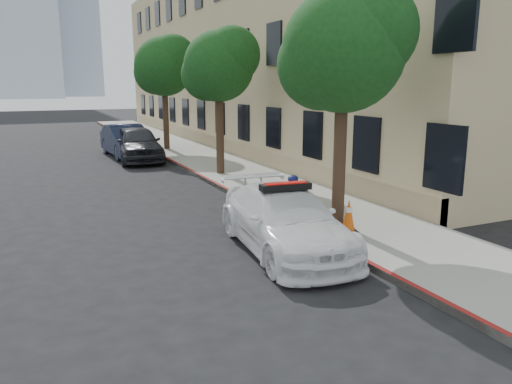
{
  "coord_description": "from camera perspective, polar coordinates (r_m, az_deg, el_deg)",
  "views": [
    {
      "loc": [
        -3.73,
        -11.75,
        3.53
      ],
      "look_at": [
        1.09,
        -1.24,
        1.0
      ],
      "focal_mm": 35.0,
      "sensor_mm": 36.0,
      "label": 1
    }
  ],
  "objects": [
    {
      "name": "curb_strip",
      "position": [
        22.77,
        -9.61,
        3.45
      ],
      "size": [
        0.12,
        50.0,
        0.15
      ],
      "primitive_type": "cube",
      "color": "maroon",
      "rests_on": "ground"
    },
    {
      "name": "fire_hydrant",
      "position": [
        13.68,
        4.23,
        -0.03
      ],
      "size": [
        0.39,
        0.36,
        0.94
      ],
      "rotation": [
        0.0,
        0.0,
        0.12
      ],
      "color": "white",
      "rests_on": "sidewalk"
    },
    {
      "name": "tree_far",
      "position": [
        26.6,
        -10.42,
        13.99
      ],
      "size": [
        3.1,
        3.0,
        5.81
      ],
      "color": "black",
      "rests_on": "sidewalk"
    },
    {
      "name": "building",
      "position": [
        29.75,
        1.22,
        15.18
      ],
      "size": [
        8.0,
        36.0,
        10.0
      ],
      "primitive_type": "cube",
      "color": "#C9B480",
      "rests_on": "ground"
    },
    {
      "name": "parked_car_far",
      "position": [
        25.28,
        -14.59,
        5.7
      ],
      "size": [
        1.91,
        4.8,
        1.55
      ],
      "primitive_type": "imported",
      "rotation": [
        0.0,
        0.0,
        0.06
      ],
      "color": "#141932",
      "rests_on": "ground"
    },
    {
      "name": "sidewalk",
      "position": [
        23.21,
        -5.94,
        3.72
      ],
      "size": [
        3.2,
        50.0,
        0.15
      ],
      "primitive_type": "cube",
      "color": "gray",
      "rests_on": "ground"
    },
    {
      "name": "tower_right",
      "position": [
        148.45,
        -20.65,
        18.75
      ],
      "size": [
        14.0,
        14.0,
        44.0
      ],
      "primitive_type": "cube",
      "color": "#9EA8B7",
      "rests_on": "ground"
    },
    {
      "name": "tree_near",
      "position": [
        11.82,
        10.13,
        15.76
      ],
      "size": [
        2.92,
        2.82,
        5.62
      ],
      "color": "black",
      "rests_on": "sidewalk"
    },
    {
      "name": "traffic_cone",
      "position": [
        11.75,
        10.54,
        -2.67
      ],
      "size": [
        0.5,
        0.5,
        0.77
      ],
      "rotation": [
        0.0,
        0.0,
        -0.28
      ],
      "color": "black",
      "rests_on": "sidewalk"
    },
    {
      "name": "ground",
      "position": [
        12.82,
        -6.74,
        -3.73
      ],
      "size": [
        120.0,
        120.0,
        0.0
      ],
      "primitive_type": "plane",
      "color": "black",
      "rests_on": "ground"
    },
    {
      "name": "parked_car_mid",
      "position": [
        23.69,
        -13.39,
        5.4
      ],
      "size": [
        2.16,
        4.81,
        1.61
      ],
      "primitive_type": "imported",
      "rotation": [
        0.0,
        0.0,
        -0.06
      ],
      "color": "#212329",
      "rests_on": "ground"
    },
    {
      "name": "police_car",
      "position": [
        10.66,
        3.34,
        -3.23
      ],
      "size": [
        2.32,
        4.78,
        1.49
      ],
      "rotation": [
        0.0,
        0.0,
        -0.1
      ],
      "color": "white",
      "rests_on": "ground"
    },
    {
      "name": "tree_mid",
      "position": [
        18.96,
        -4.16,
        14.22
      ],
      "size": [
        2.77,
        2.64,
        5.43
      ],
      "color": "black",
      "rests_on": "sidewalk"
    }
  ]
}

